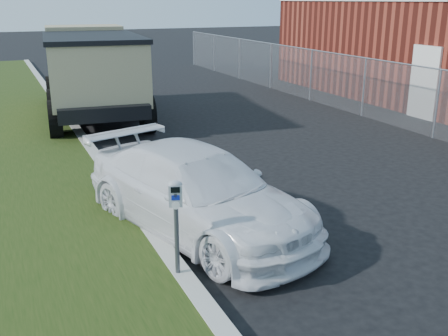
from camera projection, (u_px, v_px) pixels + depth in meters
name	position (u px, v px, depth m)	size (l,w,h in m)	color
ground	(332.00, 236.00, 8.14)	(120.00, 120.00, 0.00)	black
chainlink_fence	(365.00, 76.00, 16.15)	(0.06, 30.06, 30.00)	slate
parking_meter	(176.00, 208.00, 6.48)	(0.20, 0.17, 1.28)	#3F4247
white_wagon	(195.00, 190.00, 8.22)	(1.82, 4.48, 1.30)	white
dump_truck	(91.00, 68.00, 16.10)	(3.27, 7.02, 2.67)	black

